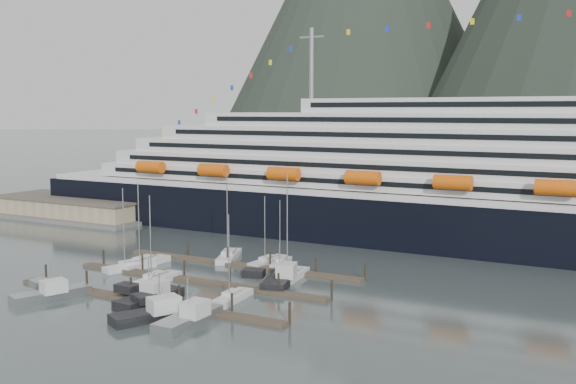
% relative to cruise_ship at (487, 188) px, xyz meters
% --- Properties ---
extents(ground, '(1600.00, 1600.00, 0.00)m').
position_rel_cruise_ship_xyz_m(ground, '(-30.03, -54.94, -12.04)').
color(ground, '#404B4A').
rests_on(ground, ground).
extents(cruise_ship, '(210.00, 30.40, 50.30)m').
position_rel_cruise_ship_xyz_m(cruise_ship, '(0.00, 0.00, 0.00)').
color(cruise_ship, black).
rests_on(cruise_ship, ground).
extents(warehouse, '(46.00, 20.00, 5.80)m').
position_rel_cruise_ship_xyz_m(warehouse, '(-102.03, -12.94, -9.79)').
color(warehouse, '#595956').
rests_on(warehouse, ground).
extents(dock_near, '(48.18, 2.28, 3.20)m').
position_rel_cruise_ship_xyz_m(dock_near, '(-34.95, -64.89, -11.73)').
color(dock_near, '#403429').
rests_on(dock_near, ground).
extents(dock_mid, '(48.18, 2.28, 3.20)m').
position_rel_cruise_ship_xyz_m(dock_mid, '(-34.95, -51.89, -11.73)').
color(dock_mid, '#403429').
rests_on(dock_mid, ground).
extents(dock_far, '(48.18, 2.28, 3.20)m').
position_rel_cruise_ship_xyz_m(dock_far, '(-34.95, -38.89, -11.73)').
color(dock_far, '#403429').
rests_on(dock_far, ground).
extents(sailboat_a, '(5.80, 9.62, 14.93)m').
position_rel_cruise_ship_xyz_m(sailboat_a, '(-50.30, -50.45, -11.60)').
color(sailboat_a, silver).
rests_on(sailboat_a, ground).
extents(sailboat_b, '(3.26, 11.34, 15.65)m').
position_rel_cruise_ship_xyz_m(sailboat_b, '(-49.91, -47.03, -11.59)').
color(sailboat_b, silver).
rests_on(sailboat_b, ground).
extents(sailboat_c, '(3.04, 10.52, 14.93)m').
position_rel_cruise_ship_xyz_m(sailboat_c, '(-40.20, -55.59, -11.60)').
color(sailboat_c, silver).
rests_on(sailboat_c, ground).
extents(sailboat_d, '(4.39, 12.26, 18.38)m').
position_rel_cruise_ship_xyz_m(sailboat_d, '(-22.09, -43.38, -11.58)').
color(sailboat_d, silver).
rests_on(sailboat_d, ground).
extents(sailboat_e, '(6.81, 11.35, 16.83)m').
position_rel_cruise_ship_xyz_m(sailboat_e, '(-39.72, -34.95, -11.58)').
color(sailboat_e, silver).
rests_on(sailboat_e, ground).
extents(sailboat_f, '(4.42, 8.40, 12.35)m').
position_rel_cruise_ship_xyz_m(sailboat_f, '(-28.48, -34.95, -11.63)').
color(sailboat_f, silver).
rests_on(sailboat_f, ground).
extents(sailboat_g, '(3.16, 9.93, 12.93)m').
position_rel_cruise_ship_xyz_m(sailboat_g, '(-31.18, -34.96, -11.63)').
color(sailboat_g, silver).
rests_on(sailboat_g, ground).
extents(sailboat_h, '(3.20, 8.90, 13.38)m').
position_rel_cruise_ship_xyz_m(sailboat_h, '(-23.70, -58.16, -11.62)').
color(sailboat_h, silver).
rests_on(sailboat_h, ground).
extents(trawler_a, '(9.54, 11.92, 6.31)m').
position_rel_cruise_ship_xyz_m(trawler_a, '(-48.27, -69.89, -11.20)').
color(trawler_a, '#95989A').
rests_on(trawler_a, ground).
extents(trawler_b, '(8.72, 11.44, 7.32)m').
position_rel_cruise_ship_xyz_m(trawler_b, '(-33.70, -64.97, -11.11)').
color(trawler_b, black).
rests_on(trawler_b, ground).
extents(trawler_c, '(11.21, 13.53, 6.83)m').
position_rel_cruise_ship_xyz_m(trawler_c, '(-27.81, -69.72, -11.16)').
color(trawler_c, black).
rests_on(trawler_c, ground).
extents(trawler_d, '(8.47, 11.47, 6.79)m').
position_rel_cruise_ship_xyz_m(trawler_d, '(-22.98, -69.94, -11.16)').
color(trawler_d, '#95989A').
rests_on(trawler_d, ground).
extents(trawler_e, '(9.58, 11.96, 7.40)m').
position_rel_cruise_ship_xyz_m(trawler_e, '(-22.26, -46.81, -11.11)').
color(trawler_e, black).
rests_on(trawler_e, ground).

